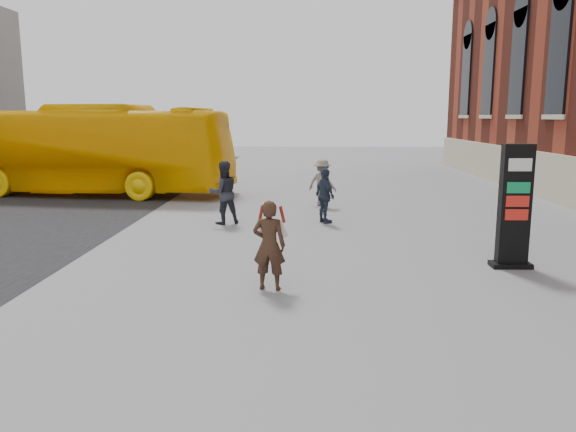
{
  "coord_description": "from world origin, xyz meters",
  "views": [
    {
      "loc": [
        0.13,
        -9.6,
        3.18
      ],
      "look_at": [
        -0.19,
        1.44,
        1.21
      ],
      "focal_mm": 35.0,
      "sensor_mm": 36.0,
      "label": 1
    }
  ],
  "objects_px": {
    "info_pylon": "(515,207)",
    "pedestrian_a": "(223,193)",
    "woman": "(269,244)",
    "pedestrian_b": "(322,183)",
    "bus": "(73,150)",
    "pedestrian_c": "(325,196)"
  },
  "relations": [
    {
      "from": "info_pylon",
      "to": "pedestrian_c",
      "type": "height_order",
      "value": "info_pylon"
    },
    {
      "from": "info_pylon",
      "to": "pedestrian_b",
      "type": "distance_m",
      "value": 9.02
    },
    {
      "from": "woman",
      "to": "pedestrian_c",
      "type": "distance_m",
      "value": 6.74
    },
    {
      "from": "info_pylon",
      "to": "bus",
      "type": "xyz_separation_m",
      "value": [
        -13.91,
        11.05,
        0.51
      ]
    },
    {
      "from": "woman",
      "to": "pedestrian_a",
      "type": "height_order",
      "value": "pedestrian_a"
    },
    {
      "from": "pedestrian_b",
      "to": "pedestrian_c",
      "type": "xyz_separation_m",
      "value": [
        -0.02,
        -3.25,
        -0.01
      ]
    },
    {
      "from": "woman",
      "to": "pedestrian_c",
      "type": "bearing_deg",
      "value": -93.03
    },
    {
      "from": "info_pylon",
      "to": "pedestrian_b",
      "type": "bearing_deg",
      "value": 114.84
    },
    {
      "from": "info_pylon",
      "to": "pedestrian_b",
      "type": "xyz_separation_m",
      "value": [
        -3.77,
        8.18,
        -0.47
      ]
    },
    {
      "from": "pedestrian_c",
      "to": "woman",
      "type": "bearing_deg",
      "value": 141.46
    },
    {
      "from": "pedestrian_a",
      "to": "pedestrian_b",
      "type": "distance_m",
      "value": 4.6
    },
    {
      "from": "pedestrian_c",
      "to": "pedestrian_b",
      "type": "bearing_deg",
      "value": -28.07
    },
    {
      "from": "pedestrian_b",
      "to": "pedestrian_c",
      "type": "bearing_deg",
      "value": 120.22
    },
    {
      "from": "info_pylon",
      "to": "pedestrian_b",
      "type": "relative_size",
      "value": 1.56
    },
    {
      "from": "bus",
      "to": "pedestrian_c",
      "type": "distance_m",
      "value": 11.86
    },
    {
      "from": "pedestrian_c",
      "to": "info_pylon",
      "type": "bearing_deg",
      "value": -170.22
    },
    {
      "from": "pedestrian_a",
      "to": "pedestrian_c",
      "type": "relative_size",
      "value": 1.13
    },
    {
      "from": "bus",
      "to": "pedestrian_c",
      "type": "bearing_deg",
      "value": -113.7
    },
    {
      "from": "pedestrian_b",
      "to": "pedestrian_c",
      "type": "distance_m",
      "value": 3.25
    },
    {
      "from": "info_pylon",
      "to": "pedestrian_a",
      "type": "relative_size",
      "value": 1.4
    },
    {
      "from": "bus",
      "to": "pedestrian_c",
      "type": "relative_size",
      "value": 7.91
    },
    {
      "from": "bus",
      "to": "info_pylon",
      "type": "bearing_deg",
      "value": -121.01
    }
  ]
}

